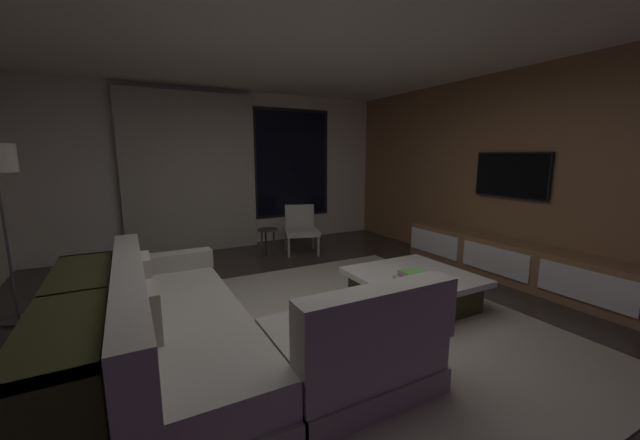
{
  "coord_description": "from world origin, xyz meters",
  "views": [
    {
      "loc": [
        -1.51,
        -2.77,
        1.6
      ],
      "look_at": [
        0.62,
        1.21,
        0.79
      ],
      "focal_mm": 20.29,
      "sensor_mm": 36.0,
      "label": 1
    }
  ],
  "objects_px": {
    "coffee_table": "(413,289)",
    "console_table_behind_couch": "(78,338)",
    "book_stack_on_coffee_table": "(412,276)",
    "media_console": "(508,261)",
    "side_stool": "(268,234)",
    "sectional_couch": "(223,333)",
    "accent_chair_near_window": "(301,226)",
    "mounted_tv": "(511,175)"
  },
  "relations": [
    {
      "from": "sectional_couch",
      "to": "accent_chair_near_window",
      "type": "relative_size",
      "value": 3.21
    },
    {
      "from": "coffee_table",
      "to": "side_stool",
      "type": "bearing_deg",
      "value": 105.46
    },
    {
      "from": "coffee_table",
      "to": "accent_chair_near_window",
      "type": "distance_m",
      "value": 2.61
    },
    {
      "from": "sectional_couch",
      "to": "mounted_tv",
      "type": "xyz_separation_m",
      "value": [
        3.91,
        0.46,
        1.06
      ]
    },
    {
      "from": "coffee_table",
      "to": "accent_chair_near_window",
      "type": "xyz_separation_m",
      "value": [
        -0.1,
        2.59,
        0.25
      ]
    },
    {
      "from": "book_stack_on_coffee_table",
      "to": "mounted_tv",
      "type": "height_order",
      "value": "mounted_tv"
    },
    {
      "from": "mounted_tv",
      "to": "coffee_table",
      "type": "bearing_deg",
      "value": -172.59
    },
    {
      "from": "sectional_couch",
      "to": "coffee_table",
      "type": "relative_size",
      "value": 2.16
    },
    {
      "from": "side_stool",
      "to": "media_console",
      "type": "bearing_deg",
      "value": -46.62
    },
    {
      "from": "coffee_table",
      "to": "book_stack_on_coffee_table",
      "type": "height_order",
      "value": "book_stack_on_coffee_table"
    },
    {
      "from": "coffee_table",
      "to": "side_stool",
      "type": "height_order",
      "value": "side_stool"
    },
    {
      "from": "media_console",
      "to": "console_table_behind_couch",
      "type": "height_order",
      "value": "console_table_behind_couch"
    },
    {
      "from": "side_stool",
      "to": "console_table_behind_couch",
      "type": "xyz_separation_m",
      "value": [
        -2.27,
        -2.64,
        0.04
      ]
    },
    {
      "from": "sectional_couch",
      "to": "book_stack_on_coffee_table",
      "type": "height_order",
      "value": "sectional_couch"
    },
    {
      "from": "book_stack_on_coffee_table",
      "to": "console_table_behind_couch",
      "type": "height_order",
      "value": "console_table_behind_couch"
    },
    {
      "from": "book_stack_on_coffee_table",
      "to": "media_console",
      "type": "distance_m",
      "value": 1.86
    },
    {
      "from": "sectional_couch",
      "to": "mounted_tv",
      "type": "relative_size",
      "value": 2.44
    },
    {
      "from": "mounted_tv",
      "to": "side_stool",
      "type": "bearing_deg",
      "value": 137.83
    },
    {
      "from": "sectional_couch",
      "to": "media_console",
      "type": "distance_m",
      "value": 3.74
    },
    {
      "from": "sectional_couch",
      "to": "media_console",
      "type": "height_order",
      "value": "sectional_couch"
    },
    {
      "from": "side_stool",
      "to": "mounted_tv",
      "type": "distance_m",
      "value": 3.58
    },
    {
      "from": "book_stack_on_coffee_table",
      "to": "media_console",
      "type": "relative_size",
      "value": 0.09
    },
    {
      "from": "coffee_table",
      "to": "media_console",
      "type": "relative_size",
      "value": 0.37
    },
    {
      "from": "media_console",
      "to": "side_stool",
      "type": "bearing_deg",
      "value": 133.38
    },
    {
      "from": "media_console",
      "to": "console_table_behind_couch",
      "type": "relative_size",
      "value": 1.48
    },
    {
      "from": "media_console",
      "to": "accent_chair_near_window",
      "type": "bearing_deg",
      "value": 124.74
    },
    {
      "from": "mounted_tv",
      "to": "book_stack_on_coffee_table",
      "type": "bearing_deg",
      "value": -168.78
    },
    {
      "from": "sectional_couch",
      "to": "coffee_table",
      "type": "xyz_separation_m",
      "value": [
        2.07,
        0.22,
        -0.1
      ]
    },
    {
      "from": "coffee_table",
      "to": "accent_chair_near_window",
      "type": "relative_size",
      "value": 1.49
    },
    {
      "from": "coffee_table",
      "to": "media_console",
      "type": "bearing_deg",
      "value": 1.46
    },
    {
      "from": "sectional_couch",
      "to": "accent_chair_near_window",
      "type": "distance_m",
      "value": 3.43
    },
    {
      "from": "sectional_couch",
      "to": "media_console",
      "type": "bearing_deg",
      "value": 3.95
    },
    {
      "from": "sectional_couch",
      "to": "media_console",
      "type": "xyz_separation_m",
      "value": [
        3.73,
        0.26,
        -0.04
      ]
    },
    {
      "from": "book_stack_on_coffee_table",
      "to": "side_stool",
      "type": "distance_m",
      "value": 2.76
    },
    {
      "from": "coffee_table",
      "to": "media_console",
      "type": "distance_m",
      "value": 1.67
    },
    {
      "from": "sectional_couch",
      "to": "coffee_table",
      "type": "bearing_deg",
      "value": 5.95
    },
    {
      "from": "console_table_behind_couch",
      "to": "side_stool",
      "type": "bearing_deg",
      "value": 49.22
    },
    {
      "from": "book_stack_on_coffee_table",
      "to": "accent_chair_near_window",
      "type": "bearing_deg",
      "value": 88.56
    },
    {
      "from": "sectional_couch",
      "to": "coffee_table",
      "type": "distance_m",
      "value": 2.08
    },
    {
      "from": "coffee_table",
      "to": "console_table_behind_couch",
      "type": "distance_m",
      "value": 2.99
    },
    {
      "from": "side_stool",
      "to": "mounted_tv",
      "type": "bearing_deg",
      "value": -42.17
    },
    {
      "from": "mounted_tv",
      "to": "console_table_behind_couch",
      "type": "distance_m",
      "value": 4.93
    }
  ]
}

